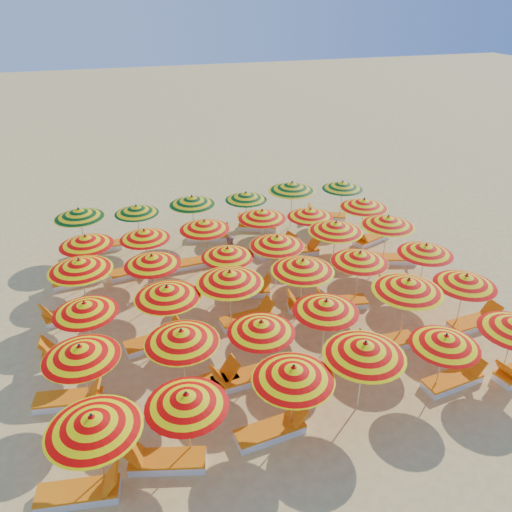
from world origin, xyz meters
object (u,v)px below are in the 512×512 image
lounger_19 (76,280)px  umbrella_7 (182,336)px  umbrella_14 (230,277)px  lounger_20 (135,271)px  umbrella_8 (261,327)px  lounger_11 (155,341)px  umbrella_4 (446,341)px  umbrella_26 (204,225)px  umbrella_23 (388,221)px  lounger_21 (190,263)px  umbrella_10 (408,285)px  lounger_6 (209,383)px  lounger_9 (474,322)px  umbrella_15 (303,265)px  lounger_16 (69,313)px  umbrella_0 (93,423)px  lounger_0 (81,493)px  umbrella_1 (186,400)px  umbrella_2 (294,373)px  lounger_15 (402,290)px  umbrella_35 (343,185)px  umbrella_18 (80,265)px  umbrella_9 (326,306)px  umbrella_25 (144,234)px  umbrella_3 (365,349)px  umbrella_6 (80,352)px  umbrella_29 (364,203)px  lounger_18 (395,259)px  umbrella_31 (136,209)px  lounger_26 (209,236)px  lounger_3 (453,380)px  umbrella_13 (167,292)px  umbrella_16 (360,257)px  lounger_10 (72,351)px  umbrella_30 (79,213)px  umbrella_24 (86,240)px  lounger_23 (298,251)px  lounger_5 (71,400)px  umbrella_33 (246,196)px  umbrella_27 (262,214)px  umbrella_11 (466,280)px  lounger_22 (276,250)px  lounger_24 (371,239)px  lounger_25 (99,247)px  lounger_1 (166,461)px  beachgoer_a (152,276)px

lounger_19 → umbrella_7: bearing=105.7°
umbrella_14 → lounger_20: (-2.59, 4.35, -1.76)m
umbrella_8 → lounger_11: 3.78m
umbrella_4 → umbrella_26: 9.51m
umbrella_23 → lounger_21: size_ratio=1.38×
umbrella_10 → lounger_6: bearing=-176.7°
lounger_19 → lounger_9: bearing=144.2°
umbrella_15 → lounger_16: umbrella_15 is taller
umbrella_0 → umbrella_8: 4.84m
lounger_0 → umbrella_1: bearing=17.5°
umbrella_2 → lounger_15: umbrella_2 is taller
umbrella_35 → lounger_11: bearing=-144.2°
umbrella_18 → umbrella_35: (11.24, 4.46, -0.17)m
umbrella_9 → umbrella_25: bearing=124.6°
umbrella_3 → umbrella_6: size_ratio=0.96×
umbrella_29 → lounger_6: (-7.95, -6.53, -1.67)m
lounger_15 → lounger_18: 2.29m
umbrella_14 → umbrella_31: umbrella_14 is taller
lounger_26 → umbrella_15: bearing=-61.1°
umbrella_18 → umbrella_29: (10.98, 1.99, -0.05)m
umbrella_7 → umbrella_0: bearing=-133.2°
umbrella_9 → lounger_3: 3.95m
lounger_18 → lounger_21: size_ratio=1.03×
umbrella_10 → umbrella_13: umbrella_10 is taller
umbrella_2 → umbrella_35: umbrella_2 is taller
umbrella_8 → umbrella_23: bearing=35.5°
umbrella_16 → lounger_11: bearing=-177.4°
lounger_10 → umbrella_30: bearing=-90.3°
umbrella_23 → umbrella_31: umbrella_23 is taller
umbrella_24 → lounger_23: size_ratio=1.24×
umbrella_4 → lounger_5: 9.71m
umbrella_33 → lounger_18: (4.78, -4.42, -1.52)m
umbrella_4 → umbrella_27: size_ratio=0.91×
umbrella_16 → lounger_9: umbrella_16 is taller
umbrella_2 → umbrella_11: umbrella_2 is taller
umbrella_16 → lounger_23: umbrella_16 is taller
lounger_3 → lounger_11: bearing=144.3°
lounger_22 → umbrella_8: bearing=-130.6°
lounger_24 → lounger_25: 11.32m
umbrella_3 → umbrella_8: (-2.01, 1.86, -0.20)m
umbrella_24 → umbrella_29: bearing=-0.1°
umbrella_25 → umbrella_30: (-2.23, 2.41, 0.13)m
umbrella_35 → umbrella_7: bearing=-134.7°
umbrella_27 → umbrella_14: bearing=-118.9°
lounger_1 → beachgoer_a: bearing=-79.9°
umbrella_27 → umbrella_35: umbrella_27 is taller
umbrella_6 → umbrella_9: umbrella_6 is taller
lounger_18 → lounger_3: bearing=-90.9°
umbrella_14 → lounger_1: bearing=-121.0°
umbrella_1 → umbrella_25: 8.59m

